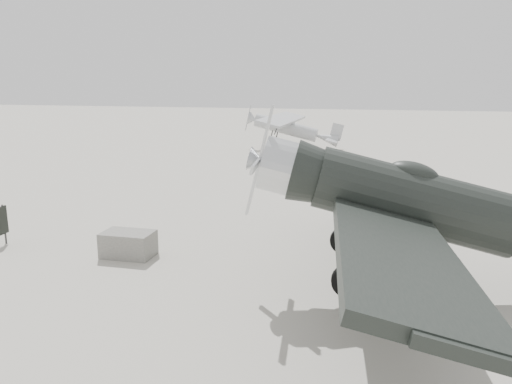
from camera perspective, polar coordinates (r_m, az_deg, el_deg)
ground at (r=16.20m, az=0.94°, el=-6.11°), size 160.00×160.00×0.00m
lowwing_monoplane at (r=12.68m, az=19.52°, el=-1.64°), size 9.40×13.15×4.23m
highwing_monoplane at (r=38.62m, az=3.87°, el=7.59°), size 7.38×10.34×2.95m
equipment_block at (r=15.61m, az=-14.39°, el=-5.79°), size 1.53×0.97×0.76m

